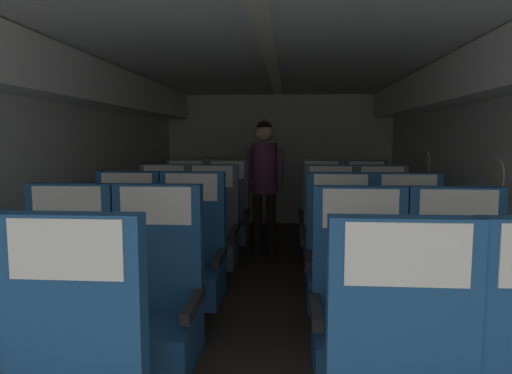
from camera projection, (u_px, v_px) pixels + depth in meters
name	position (u px, v px, depth m)	size (l,w,h in m)	color
ground	(267.00, 306.00, 3.74)	(3.81, 7.64, 0.02)	#3D3833
fuselage_shell	(269.00, 118.00, 3.85)	(3.69, 7.29, 2.10)	silver
seat_b_left_window	(63.00, 308.00, 2.40)	(0.50, 0.48, 1.12)	#38383D
seat_b_left_aisle	(153.00, 311.00, 2.37)	(0.50, 0.48, 1.12)	#38383D
seat_b_right_aisle	(460.00, 321.00, 2.24)	(0.50, 0.48, 1.12)	#38383D
seat_b_right_window	(361.00, 319.00, 2.26)	(0.50, 0.48, 1.12)	#38383D
seat_c_left_window	(125.00, 262.00, 3.31)	(0.50, 0.48, 1.12)	#38383D
seat_c_left_aisle	(190.00, 263.00, 3.27)	(0.50, 0.48, 1.12)	#38383D
seat_c_right_aisle	(409.00, 267.00, 3.18)	(0.50, 0.48, 1.12)	#38383D
seat_c_right_window	(341.00, 266.00, 3.20)	(0.50, 0.48, 1.12)	#38383D
seat_d_left_window	(162.00, 235.00, 4.24)	(0.50, 0.48, 1.12)	#38383D
seat_d_left_aisle	(211.00, 236.00, 4.20)	(0.50, 0.48, 1.12)	#38383D
seat_d_right_aisle	(382.00, 238.00, 4.10)	(0.50, 0.48, 1.12)	#38383D
seat_d_right_window	(330.00, 237.00, 4.11)	(0.50, 0.48, 1.12)	#38383D
seat_e_left_window	(185.00, 218.00, 5.15)	(0.50, 0.48, 1.12)	#38383D
seat_e_left_aisle	(227.00, 218.00, 5.11)	(0.50, 0.48, 1.12)	#38383D
seat_e_right_aisle	(366.00, 220.00, 5.00)	(0.50, 0.48, 1.12)	#38383D
seat_e_right_window	(321.00, 219.00, 5.06)	(0.50, 0.48, 1.12)	#38383D
flight_attendant	(264.00, 174.00, 5.20)	(0.43, 0.28, 1.55)	black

